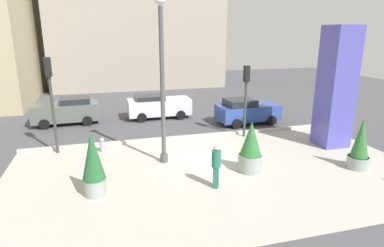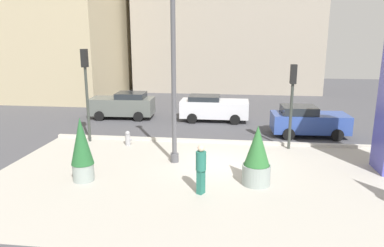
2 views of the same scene
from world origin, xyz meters
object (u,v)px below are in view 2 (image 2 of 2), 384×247
(lamp_post, at_px, (174,81))
(potted_plant_by_pillar, at_px, (257,157))
(traffic_light_far_side, at_px, (292,93))
(car_curb_west, at_px, (308,121))
(fire_hydrant, at_px, (128,138))
(pedestrian_crossing, at_px, (201,167))
(potted_plant_near_left, at_px, (82,149))
(car_intersection, at_px, (123,105))
(traffic_light_corner, at_px, (86,80))
(car_passing_lane, at_px, (214,108))

(lamp_post, xyz_separation_m, potted_plant_by_pillar, (3.44, -2.04, -2.50))
(traffic_light_far_side, relative_size, car_curb_west, 0.99)
(fire_hydrant, xyz_separation_m, pedestrian_crossing, (4.27, -5.32, 0.63))
(potted_plant_by_pillar, relative_size, potted_plant_near_left, 0.91)
(car_curb_west, height_order, car_intersection, car_intersection)
(traffic_light_corner, relative_size, pedestrian_crossing, 2.67)
(fire_hydrant, height_order, traffic_light_far_side, traffic_light_far_side)
(potted_plant_by_pillar, height_order, pedestrian_crossing, potted_plant_by_pillar)
(traffic_light_corner, xyz_separation_m, car_curb_west, (11.55, 2.55, -2.38))
(potted_plant_near_left, bearing_deg, potted_plant_by_pillar, 4.07)
(fire_hydrant, bearing_deg, car_passing_lane, 56.70)
(potted_plant_by_pillar, relative_size, traffic_light_far_side, 0.55)
(potted_plant_by_pillar, height_order, car_passing_lane, potted_plant_by_pillar)
(potted_plant_by_pillar, bearing_deg, traffic_light_far_side, 68.79)
(potted_plant_by_pillar, height_order, car_intersection, potted_plant_by_pillar)
(traffic_light_far_side, bearing_deg, car_passing_lane, 126.23)
(lamp_post, relative_size, pedestrian_crossing, 4.08)
(car_intersection, bearing_deg, car_passing_lane, -0.76)
(potted_plant_by_pillar, height_order, potted_plant_near_left, potted_plant_near_left)
(pedestrian_crossing, bearing_deg, traffic_light_far_side, 56.69)
(traffic_light_corner, bearing_deg, car_passing_lane, 42.20)
(car_passing_lane, height_order, pedestrian_crossing, pedestrian_crossing)
(lamp_post, height_order, car_passing_lane, lamp_post)
(traffic_light_corner, xyz_separation_m, car_passing_lane, (6.13, 5.56, -2.36))
(potted_plant_by_pillar, relative_size, pedestrian_crossing, 1.27)
(potted_plant_near_left, height_order, car_curb_west, potted_plant_near_left)
(lamp_post, xyz_separation_m, potted_plant_near_left, (-3.10, -2.50, -2.30))
(lamp_post, height_order, fire_hydrant, lamp_post)
(potted_plant_near_left, distance_m, traffic_light_far_side, 9.90)
(potted_plant_by_pillar, height_order, fire_hydrant, potted_plant_by_pillar)
(potted_plant_near_left, xyz_separation_m, fire_hydrant, (0.31, 4.71, -0.89))
(traffic_light_corner, distance_m, car_intersection, 6.11)
(lamp_post, height_order, car_curb_west, lamp_post)
(traffic_light_corner, height_order, pedestrian_crossing, traffic_light_corner)
(traffic_light_corner, bearing_deg, fire_hydrant, -11.16)
(fire_hydrant, xyz_separation_m, car_passing_lane, (3.94, 5.99, 0.49))
(potted_plant_near_left, relative_size, car_passing_lane, 0.57)
(traffic_light_far_side, height_order, car_passing_lane, traffic_light_far_side)
(fire_hydrant, height_order, car_intersection, car_intersection)
(traffic_light_far_side, bearing_deg, pedestrian_crossing, -123.31)
(fire_hydrant, distance_m, car_intersection, 6.47)
(traffic_light_far_side, height_order, pedestrian_crossing, traffic_light_far_side)
(potted_plant_near_left, height_order, fire_hydrant, potted_plant_near_left)
(fire_hydrant, relative_size, car_passing_lane, 0.17)
(traffic_light_corner, bearing_deg, car_curb_west, 12.43)
(car_curb_west, relative_size, car_passing_lane, 0.95)
(fire_hydrant, relative_size, car_intersection, 0.18)
(lamp_post, distance_m, car_intersection, 10.00)
(lamp_post, distance_m, potted_plant_near_left, 4.60)
(car_intersection, bearing_deg, lamp_post, -59.18)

